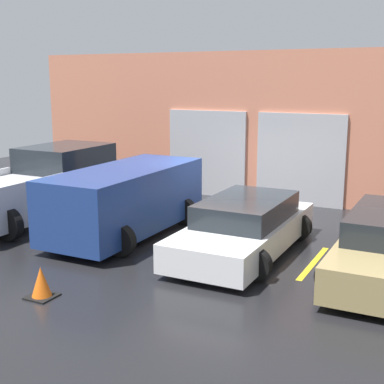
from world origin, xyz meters
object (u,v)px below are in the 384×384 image
at_px(pickup_truck, 38,186).
at_px(traffic_cone, 41,283).
at_px(van_right, 126,199).
at_px(sedan_white, 245,227).

height_order(pickup_truck, traffic_cone, pickup_truck).
xyz_separation_m(pickup_truck, van_right, (3.04, -0.32, 0.03)).
distance_m(van_right, traffic_cone, 4.00).
bearing_deg(pickup_truck, sedan_white, -2.76).
bearing_deg(pickup_truck, traffic_cone, -47.26).
bearing_deg(sedan_white, van_right, -179.49).
distance_m(sedan_white, van_right, 3.06).
relative_size(pickup_truck, van_right, 1.17).
bearing_deg(van_right, sedan_white, 0.51).
bearing_deg(van_right, pickup_truck, 173.99).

